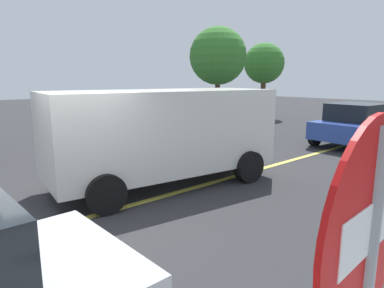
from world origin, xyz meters
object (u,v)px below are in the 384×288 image
object	(u,v)px
white_van	(162,131)
car_blue_behind_van	(357,124)
tree_left_verge	(218,56)
tree_centre_verge	(264,64)

from	to	relation	value
white_van	car_blue_behind_van	distance (m)	8.34
tree_left_verge	tree_centre_verge	distance (m)	5.69
car_blue_behind_van	tree_left_verge	size ratio (longest dim) A/B	0.79
car_blue_behind_van	tree_centre_verge	xyz separation A→B (m)	(5.03, 8.16, 2.62)
white_van	tree_centre_verge	bearing A→B (deg)	28.48
white_van	tree_left_verge	distance (m)	10.03
car_blue_behind_van	tree_left_verge	distance (m)	7.39
tree_centre_verge	tree_left_verge	bearing A→B (deg)	-166.52
white_van	tree_centre_verge	xyz separation A→B (m)	(13.31, 7.22, 2.14)
white_van	car_blue_behind_van	bearing A→B (deg)	-6.48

